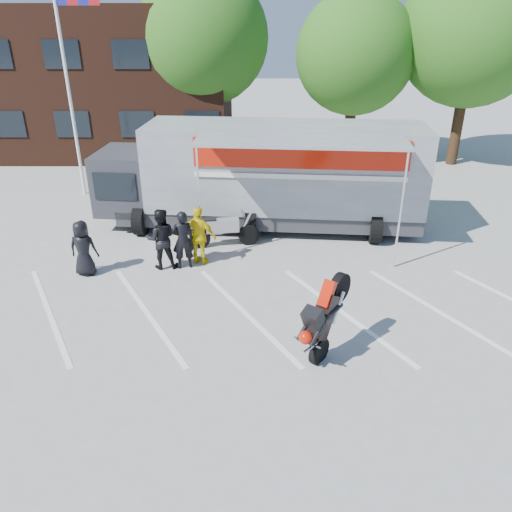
{
  "coord_description": "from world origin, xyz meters",
  "views": [
    {
      "loc": [
        0.47,
        -9.38,
        6.6
      ],
      "look_at": [
        0.47,
        1.5,
        1.3
      ],
      "focal_mm": 35.0,
      "sensor_mm": 36.0,
      "label": 1
    }
  ],
  "objects_px": {
    "tree_left": "(203,38)",
    "spectator_leather_c": "(161,239)",
    "tree_right": "(474,32)",
    "spectator_hivis": "(199,236)",
    "tree_mid": "(355,54)",
    "flagpole": "(71,61)",
    "parked_motorcycle": "(225,246)",
    "stunt_bike_rider": "(333,347)",
    "spectator_leather_a": "(83,248)",
    "transporter_truck": "(268,226)",
    "spectator_leather_b": "(183,240)"
  },
  "relations": [
    {
      "from": "tree_left",
      "to": "spectator_leather_c",
      "type": "distance_m",
      "value": 13.39
    },
    {
      "from": "tree_right",
      "to": "spectator_hivis",
      "type": "bearing_deg",
      "value": -135.92
    },
    {
      "from": "tree_mid",
      "to": "tree_right",
      "type": "relative_size",
      "value": 0.84
    },
    {
      "from": "flagpole",
      "to": "parked_motorcycle",
      "type": "relative_size",
      "value": 3.57
    },
    {
      "from": "stunt_bike_rider",
      "to": "flagpole",
      "type": "bearing_deg",
      "value": 166.86
    },
    {
      "from": "tree_left",
      "to": "parked_motorcycle",
      "type": "height_order",
      "value": "tree_left"
    },
    {
      "from": "spectator_leather_a",
      "to": "spectator_leather_c",
      "type": "xyz_separation_m",
      "value": [
        2.08,
        0.42,
        0.1
      ]
    },
    {
      "from": "parked_motorcycle",
      "to": "flagpole",
      "type": "bearing_deg",
      "value": 39.45
    },
    {
      "from": "spectator_leather_c",
      "to": "transporter_truck",
      "type": "bearing_deg",
      "value": -143.37
    },
    {
      "from": "spectator_leather_a",
      "to": "spectator_leather_b",
      "type": "xyz_separation_m",
      "value": [
        2.69,
        0.4,
        0.07
      ]
    },
    {
      "from": "spectator_leather_c",
      "to": "flagpole",
      "type": "bearing_deg",
      "value": -66.33
    },
    {
      "from": "spectator_leather_b",
      "to": "spectator_hivis",
      "type": "xyz_separation_m",
      "value": [
        0.44,
        0.26,
        0.01
      ]
    },
    {
      "from": "parked_motorcycle",
      "to": "stunt_bike_rider",
      "type": "bearing_deg",
      "value": -162.02
    },
    {
      "from": "tree_right",
      "to": "spectator_leather_a",
      "type": "xyz_separation_m",
      "value": [
        -14.28,
        -11.47,
        -5.08
      ]
    },
    {
      "from": "flagpole",
      "to": "spectator_hivis",
      "type": "height_order",
      "value": "flagpole"
    },
    {
      "from": "spectator_hivis",
      "to": "parked_motorcycle",
      "type": "bearing_deg",
      "value": -99.65
    },
    {
      "from": "spectator_leather_c",
      "to": "spectator_leather_b",
      "type": "bearing_deg",
      "value": 170.02
    },
    {
      "from": "flagpole",
      "to": "transporter_truck",
      "type": "distance_m",
      "value": 9.42
    },
    {
      "from": "parked_motorcycle",
      "to": "stunt_bike_rider",
      "type": "height_order",
      "value": "stunt_bike_rider"
    },
    {
      "from": "tree_right",
      "to": "stunt_bike_rider",
      "type": "relative_size",
      "value": 4.57
    },
    {
      "from": "parked_motorcycle",
      "to": "spectator_hivis",
      "type": "relative_size",
      "value": 1.29
    },
    {
      "from": "stunt_bike_rider",
      "to": "tree_right",
      "type": "bearing_deg",
      "value": 100.14
    },
    {
      "from": "flagpole",
      "to": "parked_motorcycle",
      "type": "xyz_separation_m",
      "value": [
        5.73,
        -5.1,
        -5.05
      ]
    },
    {
      "from": "spectator_leather_a",
      "to": "spectator_hivis",
      "type": "relative_size",
      "value": 0.91
    },
    {
      "from": "transporter_truck",
      "to": "spectator_leather_c",
      "type": "bearing_deg",
      "value": -130.34
    },
    {
      "from": "spectator_leather_a",
      "to": "spectator_leather_c",
      "type": "bearing_deg",
      "value": -163.66
    },
    {
      "from": "tree_left",
      "to": "tree_mid",
      "type": "bearing_deg",
      "value": -8.13
    },
    {
      "from": "spectator_leather_a",
      "to": "spectator_leather_b",
      "type": "bearing_deg",
      "value": -166.68
    },
    {
      "from": "tree_right",
      "to": "transporter_truck",
      "type": "distance_m",
      "value": 13.45
    },
    {
      "from": "parked_motorcycle",
      "to": "spectator_hivis",
      "type": "height_order",
      "value": "spectator_hivis"
    },
    {
      "from": "tree_right",
      "to": "spectator_hivis",
      "type": "relative_size",
      "value": 5.26
    },
    {
      "from": "spectator_leather_a",
      "to": "spectator_leather_b",
      "type": "distance_m",
      "value": 2.72
    },
    {
      "from": "tree_left",
      "to": "stunt_bike_rider",
      "type": "bearing_deg",
      "value": -75.75
    },
    {
      "from": "spectator_leather_a",
      "to": "stunt_bike_rider",
      "type": "bearing_deg",
      "value": 156.8
    },
    {
      "from": "transporter_truck",
      "to": "spectator_leather_a",
      "type": "distance_m",
      "value": 6.29
    },
    {
      "from": "tree_left",
      "to": "transporter_truck",
      "type": "distance_m",
      "value": 11.37
    },
    {
      "from": "tree_right",
      "to": "flagpole",
      "type": "bearing_deg",
      "value": -164.52
    },
    {
      "from": "spectator_leather_c",
      "to": "parked_motorcycle",
      "type": "bearing_deg",
      "value": -147.6
    },
    {
      "from": "tree_right",
      "to": "spectator_hivis",
      "type": "distance_m",
      "value": 16.31
    },
    {
      "from": "tree_right",
      "to": "tree_left",
      "type": "bearing_deg",
      "value": 172.87
    },
    {
      "from": "tree_mid",
      "to": "spectator_leather_a",
      "type": "relative_size",
      "value": 4.85
    },
    {
      "from": "tree_mid",
      "to": "transporter_truck",
      "type": "bearing_deg",
      "value": -115.82
    },
    {
      "from": "tree_left",
      "to": "tree_right",
      "type": "distance_m",
      "value": 12.1
    },
    {
      "from": "tree_left",
      "to": "tree_mid",
      "type": "distance_m",
      "value": 7.1
    },
    {
      "from": "flagpole",
      "to": "spectator_leather_b",
      "type": "xyz_separation_m",
      "value": [
        4.65,
        -6.56,
        -4.19
      ]
    },
    {
      "from": "tree_mid",
      "to": "stunt_bike_rider",
      "type": "distance_m",
      "value": 16.42
    },
    {
      "from": "transporter_truck",
      "to": "stunt_bike_rider",
      "type": "xyz_separation_m",
      "value": [
        1.27,
        -6.92,
        0.0
      ]
    },
    {
      "from": "spectator_leather_a",
      "to": "transporter_truck",
      "type": "bearing_deg",
      "value": -141.2
    },
    {
      "from": "spectator_leather_b",
      "to": "tree_right",
      "type": "bearing_deg",
      "value": -151.93
    },
    {
      "from": "spectator_hivis",
      "to": "stunt_bike_rider",
      "type": "bearing_deg",
      "value": 147.32
    }
  ]
}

